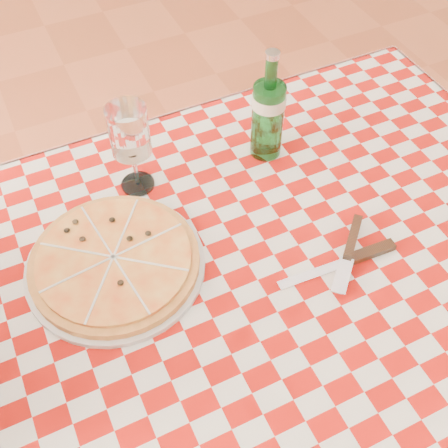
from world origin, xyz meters
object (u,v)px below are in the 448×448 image
object	(u,v)px
dining_table	(247,294)
pizza_plate	(114,261)
wine_glass	(132,149)
water_bottle	(269,106)

from	to	relation	value
dining_table	pizza_plate	xyz separation A→B (m)	(-0.22, 0.10, 0.12)
pizza_plate	wine_glass	size ratio (longest dim) A/B	1.65
water_bottle	wine_glass	size ratio (longest dim) A/B	1.25
pizza_plate	water_bottle	bearing A→B (deg)	21.63
pizza_plate	wine_glass	distance (m)	0.22
water_bottle	wine_glass	xyz separation A→B (m)	(-0.28, 0.02, -0.02)
dining_table	wine_glass	bearing A→B (deg)	112.31
pizza_plate	water_bottle	size ratio (longest dim) A/B	1.32
dining_table	water_bottle	size ratio (longest dim) A/B	4.95
water_bottle	dining_table	bearing A→B (deg)	-123.88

